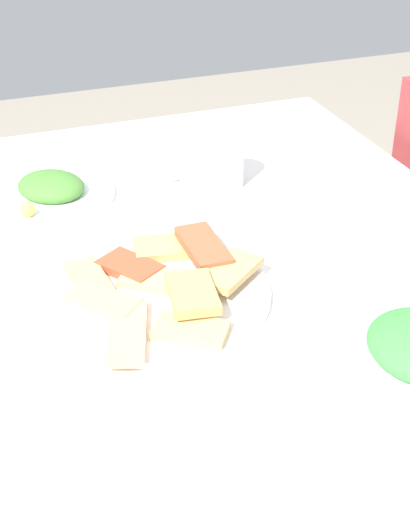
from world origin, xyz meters
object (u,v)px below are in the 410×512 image
at_px(dining_table, 233,299).
at_px(pide_platter, 159,290).
at_px(fork, 135,163).
at_px(paper_napkin, 144,163).
at_px(spoon, 152,160).
at_px(drinking_glass, 223,160).
at_px(salad_plate_greens, 51,191).

xyz_separation_m(dining_table, pide_platter, (0.06, -0.14, 0.09)).
bearing_deg(fork, paper_napkin, 74.28).
height_order(pide_platter, spoon, pide_platter).
height_order(pide_platter, fork, pide_platter).
height_order(dining_table, pide_platter, pide_platter).
relative_size(drinking_glass, spoon, 0.52).
bearing_deg(pide_platter, drinking_glass, 144.78).
xyz_separation_m(drinking_glass, paper_napkin, (-0.14, -0.11, -0.05)).
bearing_deg(paper_napkin, salad_plate_greens, -67.19).
relative_size(dining_table, spoon, 6.19).
distance_m(pide_platter, drinking_glass, 0.38).
bearing_deg(fork, spoon, 74.28).
bearing_deg(fork, salad_plate_greens, -80.88).
xyz_separation_m(pide_platter, spoon, (-0.45, 0.13, -0.01)).
xyz_separation_m(paper_napkin, spoon, (0.00, 0.02, 0.00)).
height_order(salad_plate_greens, fork, salad_plate_greens).
relative_size(salad_plate_greens, paper_napkin, 1.62).
distance_m(dining_table, spoon, 0.40).
relative_size(salad_plate_greens, spoon, 1.13).
bearing_deg(drinking_glass, paper_napkin, -141.38).
bearing_deg(spoon, pide_platter, -25.72).
bearing_deg(salad_plate_greens, pide_platter, 13.45).
bearing_deg(salad_plate_greens, fork, 114.85).
relative_size(pide_platter, paper_napkin, 2.39).
relative_size(salad_plate_greens, fork, 1.41).
bearing_deg(dining_table, spoon, -177.39).
bearing_deg(spoon, drinking_glass, 23.71).
relative_size(pide_platter, spoon, 1.66).
height_order(drinking_glass, fork, drinking_glass).
relative_size(paper_napkin, spoon, 0.70).
distance_m(pide_platter, paper_napkin, 0.46).
distance_m(drinking_glass, paper_napkin, 0.19).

